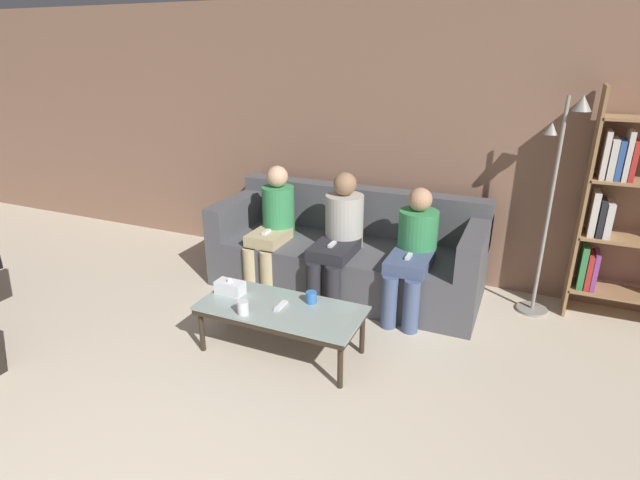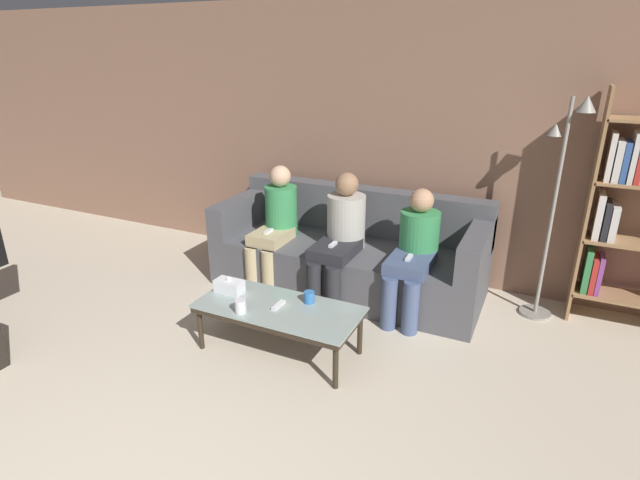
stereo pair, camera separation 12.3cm
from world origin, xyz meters
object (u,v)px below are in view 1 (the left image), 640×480
(standing_lamp, at_px, (556,186))
(cup_near_left, at_px, (243,307))
(coffee_table, at_px, (281,312))
(tissue_box, at_px, (230,287))
(couch, at_px, (348,254))
(cup_near_right, at_px, (311,297))
(seated_person_left_end, at_px, (273,223))
(bookshelf, at_px, (626,210))
(seated_person_mid_right, at_px, (413,248))
(game_remote, at_px, (281,306))
(seated_person_mid_left, at_px, (339,233))

(standing_lamp, bearing_deg, cup_near_left, -139.74)
(coffee_table, relative_size, tissue_box, 5.54)
(couch, height_order, cup_near_right, couch)
(tissue_box, bearing_deg, cup_near_right, 10.00)
(standing_lamp, height_order, seated_person_left_end, standing_lamp)
(couch, bearing_deg, coffee_table, -92.33)
(couch, bearing_deg, tissue_box, -112.63)
(couch, xyz_separation_m, bookshelf, (2.23, 0.32, 0.63))
(cup_near_right, bearing_deg, tissue_box, -170.00)
(couch, height_order, standing_lamp, standing_lamp)
(cup_near_left, distance_m, seated_person_mid_right, 1.54)
(couch, relative_size, seated_person_left_end, 2.18)
(seated_person_left_end, relative_size, seated_person_mid_right, 1.06)
(standing_lamp, bearing_deg, game_remote, -140.25)
(couch, relative_size, seated_person_mid_right, 2.31)
(cup_near_left, bearing_deg, seated_person_left_end, 108.87)
(couch, distance_m, seated_person_left_end, 0.76)
(couch, bearing_deg, seated_person_mid_left, -90.00)
(cup_near_left, xyz_separation_m, cup_near_right, (0.38, 0.35, -0.01))
(tissue_box, bearing_deg, seated_person_mid_right, 39.75)
(standing_lamp, height_order, seated_person_mid_left, standing_lamp)
(seated_person_mid_right, bearing_deg, coffee_table, -125.33)
(seated_person_mid_left, height_order, seated_person_mid_right, seated_person_mid_left)
(couch, height_order, seated_person_left_end, seated_person_left_end)
(seated_person_mid_right, bearing_deg, bookshelf, 19.91)
(cup_near_right, bearing_deg, cup_near_left, -137.49)
(cup_near_left, distance_m, game_remote, 0.28)
(couch, relative_size, game_remote, 16.54)
(seated_person_mid_left, bearing_deg, game_remote, -92.85)
(coffee_table, height_order, seated_person_mid_left, seated_person_mid_left)
(standing_lamp, distance_m, seated_person_mid_right, 1.22)
(bookshelf, bearing_deg, tissue_box, -150.51)
(coffee_table, distance_m, seated_person_mid_left, 1.07)
(bookshelf, bearing_deg, cup_near_right, -145.65)
(couch, xyz_separation_m, standing_lamp, (1.68, 0.18, 0.80))
(coffee_table, height_order, game_remote, game_remote)
(seated_person_left_end, bearing_deg, cup_near_left, -71.13)
(cup_near_left, relative_size, bookshelf, 0.05)
(cup_near_left, bearing_deg, seated_person_mid_left, 78.49)
(cup_near_left, relative_size, standing_lamp, 0.05)
(coffee_table, relative_size, cup_near_left, 12.12)
(seated_person_mid_left, bearing_deg, seated_person_mid_right, -1.06)
(seated_person_mid_right, bearing_deg, seated_person_left_end, 179.14)
(seated_person_mid_left, bearing_deg, seated_person_left_end, 179.35)
(cup_near_right, distance_m, seated_person_mid_right, 1.04)
(cup_near_left, relative_size, tissue_box, 0.46)
(tissue_box, xyz_separation_m, bookshelf, (2.74, 1.55, 0.52))
(tissue_box, height_order, standing_lamp, standing_lamp)
(bookshelf, height_order, seated_person_mid_left, bookshelf)
(bookshelf, bearing_deg, coffee_table, -145.16)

